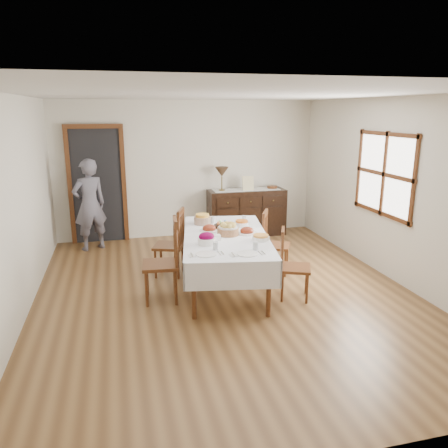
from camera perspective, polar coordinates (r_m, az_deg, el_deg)
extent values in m
plane|color=brown|center=(6.00, 0.23, -9.04)|extent=(6.00, 6.00, 0.00)
cube|color=silver|center=(5.50, 0.26, 16.60)|extent=(5.00, 6.00, 0.02)
cube|color=silver|center=(8.51, -4.74, 7.09)|extent=(5.00, 0.02, 2.60)
cube|color=silver|center=(2.91, 14.99, -8.35)|extent=(5.00, 0.02, 2.60)
cube|color=silver|center=(5.57, -25.58, 1.67)|extent=(0.02, 6.00, 2.60)
cube|color=silver|center=(6.67, 21.62, 4.01)|extent=(0.02, 6.00, 2.60)
cube|color=white|center=(6.87, 20.26, 6.12)|extent=(0.02, 1.30, 1.10)
cube|color=#512B14|center=(6.87, 20.17, 6.12)|extent=(0.03, 1.46, 1.26)
cube|color=black|center=(8.41, -16.20, 4.75)|extent=(0.90, 0.06, 2.10)
cube|color=#512B14|center=(8.39, -16.20, 4.73)|extent=(1.04, 0.08, 2.18)
cube|color=white|center=(5.96, 0.23, -1.63)|extent=(1.44, 2.33, 0.04)
cylinder|color=#512B14|center=(5.20, -3.95, -8.77)|extent=(0.06, 0.06, 0.70)
cylinder|color=#512B14|center=(5.27, 5.87, -8.47)|extent=(0.06, 0.06, 0.70)
cylinder|color=#512B14|center=(6.96, -4.01, -2.62)|extent=(0.06, 0.06, 0.70)
cylinder|color=#512B14|center=(7.01, 3.28, -2.47)|extent=(0.06, 0.06, 0.70)
cube|color=white|center=(5.99, -5.07, -3.09)|extent=(0.40, 2.18, 0.34)
cube|color=white|center=(6.07, 5.44, -2.86)|extent=(0.40, 2.18, 0.34)
cube|color=white|center=(4.98, 1.17, -6.81)|extent=(1.11, 0.21, 0.34)
cube|color=white|center=(7.06, -0.44, -0.29)|extent=(1.11, 0.21, 0.34)
cube|color=#512B14|center=(5.69, -8.31, -5.30)|extent=(0.49, 0.49, 0.04)
cylinder|color=#512B14|center=(5.96, -10.02, -7.06)|extent=(0.04, 0.04, 0.47)
cylinder|color=#512B14|center=(5.62, -10.08, -8.43)|extent=(0.04, 0.04, 0.47)
cylinder|color=#512B14|center=(5.96, -6.47, -6.92)|extent=(0.04, 0.04, 0.47)
cylinder|color=#512B14|center=(5.62, -6.30, -8.29)|extent=(0.04, 0.04, 0.47)
cylinder|color=#512B14|center=(5.79, -6.41, -1.76)|extent=(0.04, 0.04, 0.60)
cylinder|color=#512B14|center=(5.42, -6.23, -2.91)|extent=(0.04, 0.04, 0.60)
cube|color=#512B14|center=(5.53, -6.40, 0.25)|extent=(0.08, 0.43, 0.09)
cylinder|color=#512B14|center=(5.70, -6.36, -2.24)|extent=(0.02, 0.02, 0.50)
cylinder|color=#512B14|center=(5.61, -6.32, -2.52)|extent=(0.02, 0.02, 0.50)
cylinder|color=#512B14|center=(5.51, -6.27, -2.82)|extent=(0.02, 0.02, 0.50)
cube|color=#512B14|center=(6.57, -7.21, -2.86)|extent=(0.54, 0.54, 0.04)
cylinder|color=#512B14|center=(6.83, -8.23, -4.26)|extent=(0.04, 0.04, 0.43)
cylinder|color=#512B14|center=(6.52, -8.94, -5.22)|extent=(0.04, 0.04, 0.43)
cylinder|color=#512B14|center=(6.76, -5.42, -4.38)|extent=(0.04, 0.04, 0.43)
cylinder|color=#512B14|center=(6.45, -6.00, -5.36)|extent=(0.04, 0.04, 0.43)
cylinder|color=#512B14|center=(6.62, -5.34, -0.14)|extent=(0.04, 0.04, 0.56)
cylinder|color=#512B14|center=(6.28, -5.96, -0.97)|extent=(0.04, 0.04, 0.56)
cube|color=#512B14|center=(6.39, -5.70, 1.54)|extent=(0.17, 0.39, 0.08)
cylinder|color=#512B14|center=(6.54, -5.49, -0.51)|extent=(0.02, 0.02, 0.46)
cylinder|color=#512B14|center=(6.45, -5.64, -0.71)|extent=(0.02, 0.02, 0.46)
cylinder|color=#512B14|center=(6.37, -5.80, -0.93)|extent=(0.02, 0.02, 0.46)
cube|color=#512B14|center=(5.80, 9.29, -5.69)|extent=(0.51, 0.51, 0.04)
cylinder|color=#512B14|center=(5.73, 10.79, -8.34)|extent=(0.03, 0.03, 0.40)
cylinder|color=#512B14|center=(6.03, 10.71, -7.18)|extent=(0.03, 0.03, 0.40)
cylinder|color=#512B14|center=(5.73, 7.61, -8.23)|extent=(0.03, 0.03, 0.40)
cylinder|color=#512B14|center=(6.02, 7.69, -7.07)|extent=(0.03, 0.03, 0.40)
cylinder|color=#512B14|center=(5.55, 7.58, -3.71)|extent=(0.04, 0.04, 0.52)
cylinder|color=#512B14|center=(5.87, 7.67, -2.69)|extent=(0.04, 0.04, 0.52)
cube|color=#512B14|center=(5.65, 7.70, -1.04)|extent=(0.18, 0.36, 0.07)
cylinder|color=#512B14|center=(5.64, 7.60, -3.62)|extent=(0.02, 0.02, 0.43)
cylinder|color=#512B14|center=(5.72, 7.62, -3.36)|extent=(0.02, 0.02, 0.43)
cylinder|color=#512B14|center=(5.80, 7.64, -3.11)|extent=(0.02, 0.02, 0.43)
cube|color=#512B14|center=(6.65, 6.83, -2.84)|extent=(0.53, 0.53, 0.04)
cylinder|color=#512B14|center=(6.56, 8.01, -5.20)|extent=(0.03, 0.03, 0.41)
cylinder|color=#512B14|center=(6.86, 8.26, -4.30)|extent=(0.03, 0.03, 0.41)
cylinder|color=#512B14|center=(6.59, 5.21, -5.01)|extent=(0.03, 0.03, 0.41)
cylinder|color=#512B14|center=(6.89, 5.59, -4.13)|extent=(0.03, 0.03, 0.41)
cylinder|color=#512B14|center=(6.43, 5.13, -0.93)|extent=(0.04, 0.04, 0.53)
cylinder|color=#512B14|center=(6.76, 5.55, -0.18)|extent=(0.04, 0.04, 0.53)
cube|color=#512B14|center=(6.54, 5.39, 1.37)|extent=(0.21, 0.35, 0.08)
cylinder|color=#512B14|center=(6.52, 5.24, -0.90)|extent=(0.02, 0.02, 0.44)
cylinder|color=#512B14|center=(6.60, 5.34, -0.70)|extent=(0.02, 0.02, 0.44)
cylinder|color=#512B14|center=(6.68, 5.44, -0.52)|extent=(0.02, 0.02, 0.44)
cube|color=black|center=(8.64, 2.94, 1.53)|extent=(1.51, 0.50, 0.91)
cube|color=black|center=(8.22, 0.46, 2.80)|extent=(0.42, 0.02, 0.18)
sphere|color=brown|center=(8.20, 0.50, 2.77)|extent=(0.03, 0.03, 0.03)
cube|color=black|center=(8.34, 3.49, 2.95)|extent=(0.42, 0.02, 0.18)
sphere|color=brown|center=(8.32, 3.53, 2.92)|extent=(0.03, 0.03, 0.03)
cube|color=black|center=(8.48, 6.41, 3.09)|extent=(0.42, 0.02, 0.18)
sphere|color=brown|center=(8.46, 6.46, 3.06)|extent=(0.03, 0.03, 0.03)
imported|color=#5B5966|center=(7.97, -17.18, 2.78)|extent=(0.63, 0.54, 1.72)
cylinder|color=#93623E|center=(5.95, 0.52, -0.97)|extent=(0.30, 0.30, 0.10)
cylinder|color=silver|center=(5.94, 0.52, -0.42)|extent=(0.27, 0.27, 0.02)
sphere|color=gold|center=(5.95, 1.21, -0.10)|extent=(0.08, 0.08, 0.08)
sphere|color=gold|center=(5.99, 0.88, 0.01)|extent=(0.08, 0.08, 0.08)
sphere|color=gold|center=(6.00, 0.34, 0.03)|extent=(0.08, 0.08, 0.08)
sphere|color=gold|center=(5.97, -0.09, -0.05)|extent=(0.08, 0.08, 0.08)
sphere|color=gold|center=(5.91, -0.17, -0.18)|extent=(0.08, 0.08, 0.08)
sphere|color=gold|center=(5.87, 0.15, -0.30)|extent=(0.08, 0.08, 0.08)
sphere|color=gold|center=(5.86, 0.70, -0.32)|extent=(0.08, 0.08, 0.08)
sphere|color=gold|center=(5.89, 1.14, -0.24)|extent=(0.08, 0.08, 0.08)
cylinder|color=black|center=(6.30, -0.04, -0.32)|extent=(0.29, 0.29, 0.05)
ellipsoid|color=pink|center=(6.31, 0.65, 0.16)|extent=(0.05, 0.05, 0.06)
ellipsoid|color=#6BADE9|center=(6.36, 0.16, 0.29)|extent=(0.05, 0.05, 0.06)
ellipsoid|color=#9DED83|center=(6.34, -0.53, 0.24)|extent=(0.05, 0.05, 0.06)
ellipsoid|color=#F4934D|center=(6.27, -0.74, 0.07)|extent=(0.05, 0.05, 0.06)
ellipsoid|color=#B48EE7|center=(6.21, -0.24, -0.06)|extent=(0.05, 0.05, 0.06)
ellipsoid|color=#EAB965|center=(6.23, 0.46, -0.02)|extent=(0.05, 0.05, 0.06)
cylinder|color=white|center=(6.16, -1.95, -0.83)|extent=(0.27, 0.27, 0.01)
ellipsoid|color=maroon|center=(6.16, -1.95, -0.56)|extent=(0.19, 0.16, 0.11)
cylinder|color=white|center=(6.04, 3.01, -1.17)|extent=(0.30, 0.30, 0.01)
ellipsoid|color=maroon|center=(6.03, 3.02, -0.90)|extent=(0.19, 0.16, 0.11)
cylinder|color=white|center=(5.55, -2.29, -2.25)|extent=(0.23, 0.23, 0.08)
ellipsoid|color=#650034|center=(5.53, -2.30, -1.63)|extent=(0.20, 0.17, 0.11)
cylinder|color=white|center=(6.42, 2.32, 0.00)|extent=(0.22, 0.22, 0.06)
cylinder|color=orange|center=(6.41, 2.33, 0.38)|extent=(0.18, 0.18, 0.03)
cylinder|color=tan|center=(6.53, -2.84, 0.49)|extent=(0.25, 0.25, 0.11)
cylinder|color=#F4B038|center=(6.51, -2.85, 1.13)|extent=(0.20, 0.20, 0.04)
cylinder|color=white|center=(5.74, 4.83, -1.87)|extent=(0.23, 0.23, 0.05)
cylinder|color=orange|center=(5.73, 4.84, -1.52)|extent=(0.20, 0.20, 0.02)
cube|color=white|center=(5.72, -1.17, -1.78)|extent=(0.15, 0.11, 0.07)
cylinder|color=white|center=(5.16, -2.36, -3.95)|extent=(0.25, 0.25, 0.01)
cube|color=silver|center=(5.14, -4.22, -4.12)|extent=(0.10, 0.13, 0.01)
cube|color=silver|center=(5.13, -4.22, -4.06)|extent=(0.04, 0.16, 0.01)
cube|color=silver|center=(5.20, -0.62, -3.85)|extent=(0.04, 0.18, 0.01)
cube|color=silver|center=(5.21, -0.19, -3.82)|extent=(0.04, 0.14, 0.01)
cylinder|color=silver|center=(5.32, -1.10, -2.88)|extent=(0.07, 0.07, 0.10)
cylinder|color=white|center=(5.18, 3.05, -3.90)|extent=(0.25, 0.25, 0.01)
cube|color=silver|center=(5.14, 1.23, -4.08)|extent=(0.10, 0.13, 0.01)
cube|color=silver|center=(5.13, 1.23, -4.02)|extent=(0.04, 0.16, 0.01)
cube|color=silver|center=(5.23, 4.73, -3.79)|extent=(0.04, 0.18, 0.01)
cube|color=silver|center=(5.24, 5.14, -3.75)|extent=(0.04, 0.14, 0.01)
cylinder|color=silver|center=(5.35, 4.13, -2.83)|extent=(0.07, 0.07, 0.10)
cylinder|color=silver|center=(6.57, -1.52, 0.54)|extent=(0.07, 0.07, 0.10)
cylinder|color=silver|center=(6.67, 2.66, 0.71)|extent=(0.07, 0.07, 0.09)
cube|color=silver|center=(8.55, 2.91, 4.52)|extent=(1.30, 0.35, 0.01)
cylinder|color=brown|center=(8.41, -0.28, 4.44)|extent=(0.12, 0.12, 0.03)
cylinder|color=brown|center=(8.39, -0.29, 5.38)|extent=(0.02, 0.02, 0.25)
cone|color=#432F1E|center=(8.35, -0.29, 6.84)|extent=(0.26, 0.26, 0.18)
cube|color=beige|center=(8.46, 3.16, 5.33)|extent=(0.22, 0.08, 0.28)
cylinder|color=#512B14|center=(8.72, 6.31, 4.81)|extent=(0.20, 0.20, 0.06)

